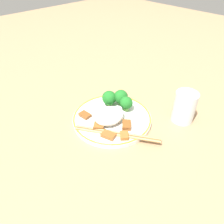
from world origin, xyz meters
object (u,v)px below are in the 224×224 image
object	(u,v)px
broccoli_back_center	(121,97)
broccoli_back_left	(126,103)
plate	(112,118)
chopsticks	(117,134)
drinking_glass	(184,107)
broccoli_back_right	(109,98)

from	to	relation	value
broccoli_back_center	broccoli_back_left	bearing A→B (deg)	162.27
plate	chopsticks	bearing A→B (deg)	146.42
broccoli_back_left	drinking_glass	xyz separation A→B (m)	(-0.14, -0.11, 0.01)
broccoli_back_center	plate	bearing A→B (deg)	112.84
broccoli_back_right	drinking_glass	size ratio (longest dim) A/B	0.52
drinking_glass	plate	bearing A→B (deg)	47.10
broccoli_back_center	broccoli_back_right	world-z (taller)	broccoli_back_center
broccoli_back_center	broccoli_back_right	bearing A→B (deg)	48.95
broccoli_back_right	drinking_glass	xyz separation A→B (m)	(-0.21, -0.12, 0.01)
drinking_glass	broccoli_back_right	bearing A→B (deg)	31.02
plate	broccoli_back_center	bearing A→B (deg)	-67.16
plate	chopsticks	distance (m)	0.08
broccoli_back_center	chopsticks	xyz separation A→B (m)	(-0.10, 0.11, -0.03)
broccoli_back_center	broccoli_back_right	distance (m)	0.04
chopsticks	broccoli_back_right	bearing A→B (deg)	-34.55
broccoli_back_right	drinking_glass	distance (m)	0.24
broccoli_back_left	broccoli_back_right	bearing A→B (deg)	16.36
chopsticks	broccoli_back_left	bearing A→B (deg)	-59.17
plate	broccoli_back_left	world-z (taller)	broccoli_back_left
broccoli_back_center	drinking_glass	xyz separation A→B (m)	(-0.18, -0.09, 0.01)
chopsticks	drinking_glass	distance (m)	0.23
drinking_glass	broccoli_back_left	bearing A→B (deg)	36.19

